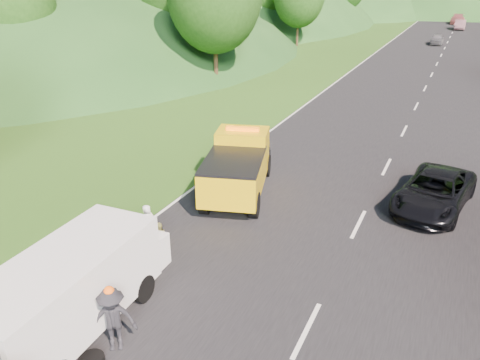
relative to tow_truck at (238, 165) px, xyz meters
The scene contains 14 objects.
ground 5.19m from the tow_truck, 66.05° to the right, with size 320.00×320.00×0.00m, color #38661E.
road_surface 35.76m from the tow_truck, 81.88° to the left, with size 14.00×200.00×0.02m, color black.
tree_line_left 57.93m from the tow_truck, 107.02° to the left, with size 14.00×140.00×14.00m, color #295418, non-canonical shape.
hills_backdrop 130.37m from the tow_truck, 86.24° to the left, with size 201.00×288.60×44.00m, color #2D5B23, non-canonical shape.
tow_truck is the anchor object (origin of this frame).
white_van 9.00m from the tow_truck, 91.20° to the right, with size 3.42×6.32×2.22m.
woman 5.21m from the tow_truck, 99.06° to the right, with size 0.54×0.40×1.49m, color silver.
child 5.24m from the tow_truck, 94.04° to the right, with size 0.48×0.37×0.98m, color tan.
worker 9.30m from the tow_truck, 82.92° to the right, with size 1.09×0.63×1.68m, color black.
suitcase 5.15m from the tow_truck, 111.69° to the right, with size 0.34×0.19×0.56m, color #5D5846.
passing_suv 7.63m from the tow_truck, 14.47° to the left, with size 2.26×4.89×1.36m, color black.
dist_car_a 50.43m from the tow_truck, 85.57° to the left, with size 1.50×3.74×1.27m, color #4D4E52.
dist_car_b 70.78m from the tow_truck, 85.26° to the left, with size 1.58×4.52×1.49m, color brown.
dist_car_c 80.84m from the tow_truck, 86.39° to the left, with size 2.24×5.51×1.60m, color #984C4D.
Camera 1 is at (5.42, -11.04, 8.19)m, focal length 35.00 mm.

